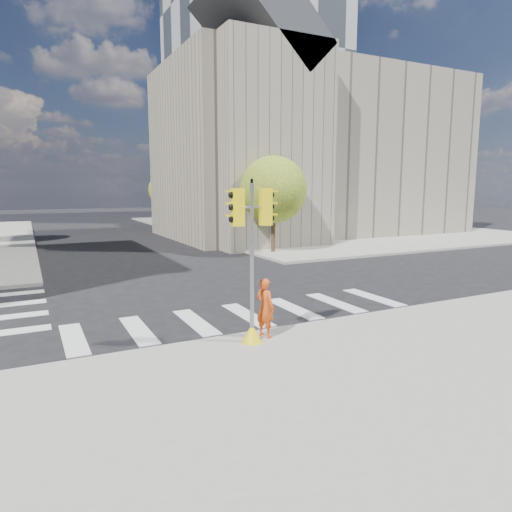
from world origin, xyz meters
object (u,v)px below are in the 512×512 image
at_px(traffic_signal, 252,275).
at_px(photographer, 265,308).
at_px(lamp_far, 189,183).
at_px(lamp_near, 252,182).

relative_size(traffic_signal, photographer, 2.61).
bearing_deg(photographer, traffic_signal, 94.25).
relative_size(lamp_far, traffic_signal, 1.89).
distance_m(lamp_near, traffic_signal, 21.20).
bearing_deg(lamp_near, lamp_far, 90.00).
relative_size(lamp_near, photographer, 4.95).
relative_size(lamp_near, lamp_far, 1.00).
height_order(lamp_near, photographer, lamp_near).
bearing_deg(traffic_signal, lamp_far, 78.72).
xyz_separation_m(lamp_near, photographer, (-8.80, -18.60, -3.61)).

